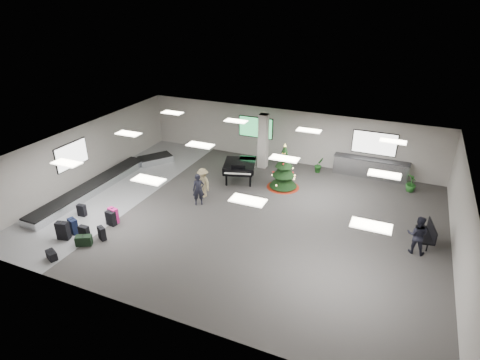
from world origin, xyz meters
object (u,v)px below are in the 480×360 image
at_px(traveler_b, 203,183).
at_px(pink_suitcase, 113,215).
at_px(grand_piano, 240,166).
at_px(bench, 428,233).
at_px(traveler_a, 198,190).
at_px(service_counter, 370,168).
at_px(potted_plant_right, 411,183).
at_px(christmas_tree, 284,173).
at_px(potted_plant_left, 319,165).
at_px(traveler_bench, 417,235).
at_px(baggage_carousel, 106,181).

bearing_deg(traveler_b, pink_suitcase, -96.61).
xyz_separation_m(grand_piano, traveler_b, (-0.94, -2.45, -0.09)).
distance_m(bench, traveler_a, 10.30).
distance_m(service_counter, grand_piano, 7.30).
bearing_deg(potted_plant_right, pink_suitcase, -144.56).
relative_size(christmas_tree, traveler_a, 1.57).
height_order(traveler_a, potted_plant_left, traveler_a).
bearing_deg(potted_plant_left, service_counter, 10.67).
xyz_separation_m(service_counter, pink_suitcase, (-9.94, -9.63, -0.19)).
height_order(traveler_a, traveler_b, traveler_a).
relative_size(potted_plant_left, potted_plant_right, 1.00).
xyz_separation_m(traveler_bench, potted_plant_right, (-0.40, 5.66, -0.36)).
distance_m(baggage_carousel, service_counter, 14.50).
bearing_deg(pink_suitcase, christmas_tree, 61.34).
distance_m(baggage_carousel, traveler_bench, 15.44).
xyz_separation_m(service_counter, christmas_tree, (-4.04, -3.17, 0.30)).
height_order(traveler_b, traveler_bench, traveler_bench).
xyz_separation_m(traveler_b, potted_plant_left, (4.65, 5.27, -0.31)).
height_order(service_counter, bench, service_counter).
relative_size(bench, traveler_a, 0.95).
bearing_deg(potted_plant_left, grand_piano, -142.80).
bearing_deg(traveler_a, potted_plant_right, -0.74).
height_order(baggage_carousel, service_counter, service_counter).
bearing_deg(bench, potted_plant_left, 126.03).
xyz_separation_m(baggage_carousel, service_counter, (12.84, 6.73, 0.33)).
bearing_deg(traveler_b, grand_piano, 95.84).
bearing_deg(service_counter, potted_plant_left, -169.33).
xyz_separation_m(christmas_tree, potted_plant_right, (6.23, 2.17, -0.39)).
bearing_deg(service_counter, potted_plant_right, -24.57).
xyz_separation_m(bench, traveler_bench, (-0.44, -0.83, 0.30)).
distance_m(baggage_carousel, bench, 15.90).
xyz_separation_m(traveler_b, traveler_bench, (10.01, -0.86, 0.04)).
bearing_deg(pink_suitcase, traveler_a, 62.08).
bearing_deg(potted_plant_left, traveler_bench, -48.90).
xyz_separation_m(christmas_tree, potted_plant_left, (1.27, 2.65, -0.39)).
bearing_deg(traveler_b, service_counter, 64.71).
distance_m(bench, potted_plant_right, 4.91).
bearing_deg(traveler_b, bench, 26.52).
bearing_deg(potted_plant_left, potted_plant_right, -5.50).
height_order(service_counter, traveler_a, traveler_a).
distance_m(baggage_carousel, potted_plant_right, 16.08).
height_order(pink_suitcase, traveler_bench, traveler_bench).
distance_m(service_counter, potted_plant_left, 2.82).
relative_size(pink_suitcase, traveler_b, 0.48).
bearing_deg(grand_piano, christmas_tree, -13.23).
bearing_deg(baggage_carousel, christmas_tree, 22.02).
distance_m(baggage_carousel, grand_piano, 7.23).
relative_size(christmas_tree, bench, 1.65).
height_order(baggage_carousel, christmas_tree, christmas_tree).
bearing_deg(traveler_bench, pink_suitcase, 17.06).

